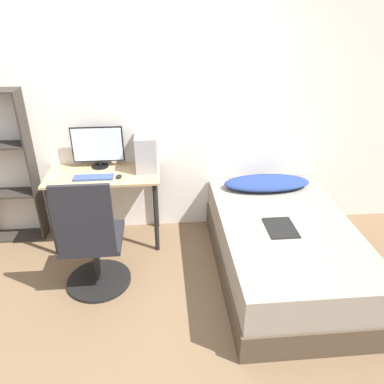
% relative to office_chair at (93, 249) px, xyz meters
% --- Properties ---
extents(ground_plane, '(14.00, 14.00, 0.00)m').
position_rel_office_chair_xyz_m(ground_plane, '(0.33, -0.50, -0.41)').
color(ground_plane, brown).
extents(wall_back, '(8.00, 0.05, 2.50)m').
position_rel_office_chair_xyz_m(wall_back, '(0.33, 1.01, 0.84)').
color(wall_back, silver).
rests_on(wall_back, ground_plane).
extents(desk, '(1.07, 0.53, 0.76)m').
position_rel_office_chair_xyz_m(desk, '(0.03, 0.72, 0.22)').
color(desk, tan).
rests_on(desk, ground_plane).
extents(office_chair, '(0.56, 0.56, 1.07)m').
position_rel_office_chair_xyz_m(office_chair, '(0.00, 0.00, 0.00)').
color(office_chair, black).
rests_on(office_chair, ground_plane).
extents(bed, '(1.15, 1.87, 0.54)m').
position_rel_office_chair_xyz_m(bed, '(1.65, 0.05, -0.14)').
color(bed, '#4C3D2D').
rests_on(bed, ground_plane).
extents(pillow, '(0.87, 0.36, 0.11)m').
position_rel_office_chair_xyz_m(pillow, '(1.65, 0.73, 0.18)').
color(pillow, navy).
rests_on(pillow, bed).
extents(magazine, '(0.24, 0.32, 0.01)m').
position_rel_office_chair_xyz_m(magazine, '(1.57, -0.02, 0.13)').
color(magazine, black).
rests_on(magazine, bed).
extents(monitor, '(0.49, 0.16, 0.41)m').
position_rel_office_chair_xyz_m(monitor, '(-0.01, 0.89, 0.57)').
color(monitor, black).
rests_on(monitor, desk).
extents(keyboard, '(0.37, 0.12, 0.02)m').
position_rel_office_chair_xyz_m(keyboard, '(-0.04, 0.62, 0.36)').
color(keyboard, '#33477A').
rests_on(keyboard, desk).
extents(pc_tower, '(0.20, 0.32, 0.35)m').
position_rel_office_chair_xyz_m(pc_tower, '(0.45, 0.81, 0.53)').
color(pc_tower, '#99999E').
rests_on(pc_tower, desk).
extents(mouse, '(0.06, 0.09, 0.02)m').
position_rel_office_chair_xyz_m(mouse, '(0.19, 0.62, 0.36)').
color(mouse, black).
rests_on(mouse, desk).
extents(phone, '(0.07, 0.14, 0.01)m').
position_rel_office_chair_xyz_m(phone, '(-0.42, 0.71, 0.36)').
color(phone, '#B7B7BC').
rests_on(phone, desk).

